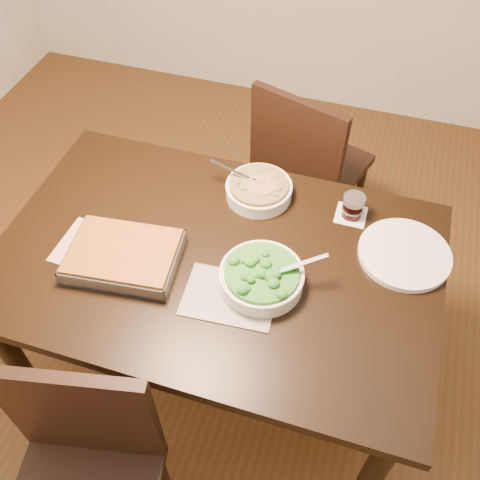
{
  "coord_description": "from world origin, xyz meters",
  "views": [
    {
      "loc": [
        0.39,
        -0.98,
        2.07
      ],
      "look_at": [
        0.06,
        0.05,
        0.8
      ],
      "focal_mm": 40.0,
      "sensor_mm": 36.0,
      "label": 1
    }
  ],
  "objects_px": {
    "stew_bowl": "(259,189)",
    "wine_tumbler": "(353,206)",
    "baking_dish": "(124,256)",
    "chair_far": "(306,164)",
    "dinner_plate": "(404,254)",
    "table": "(217,275)",
    "chair_near": "(84,476)",
    "broccoli_bowl": "(262,277)"
  },
  "relations": [
    {
      "from": "table",
      "to": "chair_near",
      "type": "xyz_separation_m",
      "value": [
        -0.17,
        -0.67,
        -0.16
      ]
    },
    {
      "from": "broccoli_bowl",
      "to": "chair_far",
      "type": "distance_m",
      "value": 0.9
    },
    {
      "from": "chair_far",
      "to": "dinner_plate",
      "type": "bearing_deg",
      "value": 142.92
    },
    {
      "from": "stew_bowl",
      "to": "chair_far",
      "type": "distance_m",
      "value": 0.58
    },
    {
      "from": "dinner_plate",
      "to": "broccoli_bowl",
      "type": "bearing_deg",
      "value": -149.33
    },
    {
      "from": "broccoli_bowl",
      "to": "chair_far",
      "type": "xyz_separation_m",
      "value": [
        -0.03,
        0.86,
        -0.29
      ]
    },
    {
      "from": "broccoli_bowl",
      "to": "chair_far",
      "type": "height_order",
      "value": "chair_far"
    },
    {
      "from": "table",
      "to": "wine_tumbler",
      "type": "relative_size",
      "value": 16.81
    },
    {
      "from": "table",
      "to": "chair_near",
      "type": "distance_m",
      "value": 0.71
    },
    {
      "from": "stew_bowl",
      "to": "chair_far",
      "type": "bearing_deg",
      "value": 80.94
    },
    {
      "from": "wine_tumbler",
      "to": "dinner_plate",
      "type": "bearing_deg",
      "value": -33.42
    },
    {
      "from": "wine_tumbler",
      "to": "dinner_plate",
      "type": "height_order",
      "value": "wine_tumbler"
    },
    {
      "from": "broccoli_bowl",
      "to": "baking_dish",
      "type": "distance_m",
      "value": 0.43
    },
    {
      "from": "baking_dish",
      "to": "dinner_plate",
      "type": "distance_m",
      "value": 0.88
    },
    {
      "from": "stew_bowl",
      "to": "chair_near",
      "type": "distance_m",
      "value": 1.03
    },
    {
      "from": "table",
      "to": "chair_far",
      "type": "distance_m",
      "value": 0.82
    },
    {
      "from": "stew_bowl",
      "to": "chair_near",
      "type": "relative_size",
      "value": 0.29
    },
    {
      "from": "wine_tumbler",
      "to": "chair_near",
      "type": "height_order",
      "value": "chair_near"
    },
    {
      "from": "baking_dish",
      "to": "broccoli_bowl",
      "type": "bearing_deg",
      "value": -0.21
    },
    {
      "from": "table",
      "to": "wine_tumbler",
      "type": "xyz_separation_m",
      "value": [
        0.38,
        0.31,
        0.14
      ]
    },
    {
      "from": "table",
      "to": "baking_dish",
      "type": "distance_m",
      "value": 0.31
    },
    {
      "from": "stew_bowl",
      "to": "wine_tumbler",
      "type": "distance_m",
      "value": 0.32
    },
    {
      "from": "wine_tumbler",
      "to": "baking_dish",
      "type": "bearing_deg",
      "value": -147.42
    },
    {
      "from": "baking_dish",
      "to": "chair_far",
      "type": "xyz_separation_m",
      "value": [
        0.4,
        0.9,
        -0.28
      ]
    },
    {
      "from": "wine_tumbler",
      "to": "chair_far",
      "type": "height_order",
      "value": "chair_far"
    },
    {
      "from": "stew_bowl",
      "to": "chair_near",
      "type": "bearing_deg",
      "value": -103.11
    },
    {
      "from": "wine_tumbler",
      "to": "chair_far",
      "type": "relative_size",
      "value": 0.09
    },
    {
      "from": "dinner_plate",
      "to": "stew_bowl",
      "type": "bearing_deg",
      "value": 166.6
    },
    {
      "from": "baking_dish",
      "to": "dinner_plate",
      "type": "xyz_separation_m",
      "value": [
        0.83,
        0.28,
        -0.02
      ]
    },
    {
      "from": "stew_bowl",
      "to": "wine_tumbler",
      "type": "xyz_separation_m",
      "value": [
        0.32,
        0.0,
        0.01
      ]
    },
    {
      "from": "baking_dish",
      "to": "wine_tumbler",
      "type": "relative_size",
      "value": 4.35
    },
    {
      "from": "stew_bowl",
      "to": "baking_dish",
      "type": "relative_size",
      "value": 0.71
    },
    {
      "from": "wine_tumbler",
      "to": "chair_far",
      "type": "distance_m",
      "value": 0.63
    },
    {
      "from": "wine_tumbler",
      "to": "dinner_plate",
      "type": "xyz_separation_m",
      "value": [
        0.19,
        -0.13,
        -0.04
      ]
    },
    {
      "from": "table",
      "to": "wine_tumbler",
      "type": "height_order",
      "value": "wine_tumbler"
    },
    {
      "from": "broccoli_bowl",
      "to": "wine_tumbler",
      "type": "relative_size",
      "value": 3.31
    },
    {
      "from": "stew_bowl",
      "to": "baking_dish",
      "type": "distance_m",
      "value": 0.51
    },
    {
      "from": "baking_dish",
      "to": "wine_tumbler",
      "type": "bearing_deg",
      "value": 26.23
    },
    {
      "from": "chair_near",
      "to": "baking_dish",
      "type": "bearing_deg",
      "value": 87.85
    },
    {
      "from": "stew_bowl",
      "to": "wine_tumbler",
      "type": "relative_size",
      "value": 3.09
    },
    {
      "from": "table",
      "to": "wine_tumbler",
      "type": "distance_m",
      "value": 0.5
    },
    {
      "from": "dinner_plate",
      "to": "table",
      "type": "bearing_deg",
      "value": -162.26
    }
  ]
}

